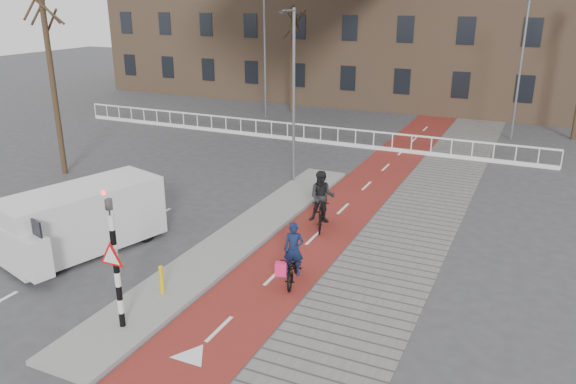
% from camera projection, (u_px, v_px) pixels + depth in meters
% --- Properties ---
extents(ground, '(120.00, 120.00, 0.00)m').
position_uv_depth(ground, '(191.00, 297.00, 15.09)').
color(ground, '#38383A').
rests_on(ground, ground).
extents(bike_lane, '(2.50, 60.00, 0.01)m').
position_uv_depth(bike_lane, '(359.00, 193.00, 23.07)').
color(bike_lane, maroon).
rests_on(bike_lane, ground).
extents(sidewalk, '(3.00, 60.00, 0.01)m').
position_uv_depth(sidewalk, '(428.00, 203.00, 21.96)').
color(sidewalk, slate).
rests_on(sidewalk, ground).
extents(curb_island, '(1.80, 16.00, 0.12)m').
position_uv_depth(curb_island, '(241.00, 236.00, 18.78)').
color(curb_island, gray).
rests_on(curb_island, ground).
extents(traffic_signal, '(0.80, 0.80, 3.68)m').
position_uv_depth(traffic_signal, '(114.00, 256.00, 12.94)').
color(traffic_signal, black).
rests_on(traffic_signal, curb_island).
extents(bollard, '(0.12, 0.12, 0.79)m').
position_uv_depth(bollard, '(162.00, 280.00, 14.95)').
color(bollard, gold).
rests_on(bollard, curb_island).
extents(cyclist_near, '(1.00, 1.78, 1.78)m').
position_uv_depth(cyclist_near, '(293.00, 263.00, 15.69)').
color(cyclist_near, black).
rests_on(cyclist_near, bike_lane).
extents(cyclist_far, '(1.07, 2.01, 2.07)m').
position_uv_depth(cyclist_far, '(322.00, 205.00, 19.31)').
color(cyclist_far, black).
rests_on(cyclist_far, bike_lane).
extents(van, '(3.23, 5.20, 2.08)m').
position_uv_depth(van, '(83.00, 218.00, 17.52)').
color(van, silver).
rests_on(van, ground).
extents(railing, '(28.00, 0.10, 0.99)m').
position_uv_depth(railing, '(287.00, 134.00, 31.54)').
color(railing, silver).
rests_on(railing, ground).
extents(tree_left, '(0.24, 0.24, 8.27)m').
position_uv_depth(tree_left, '(53.00, 82.00, 24.30)').
color(tree_left, '#302315').
rests_on(tree_left, ground).
extents(tree_mid, '(0.28, 0.28, 7.04)m').
position_uv_depth(tree_mid, '(292.00, 61.00, 37.88)').
color(tree_mid, '#302315').
rests_on(tree_mid, ground).
extents(streetlight_near, '(0.12, 0.12, 7.24)m').
position_uv_depth(streetlight_near, '(294.00, 100.00, 23.13)').
color(streetlight_near, slate).
rests_on(streetlight_near, ground).
extents(streetlight_left, '(0.12, 0.12, 8.18)m').
position_uv_depth(streetlight_left, '(265.00, 55.00, 36.13)').
color(streetlight_left, slate).
rests_on(streetlight_left, ground).
extents(streetlight_right, '(0.12, 0.12, 7.66)m').
position_uv_depth(streetlight_right, '(520.00, 71.00, 30.42)').
color(streetlight_right, slate).
rests_on(streetlight_right, ground).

